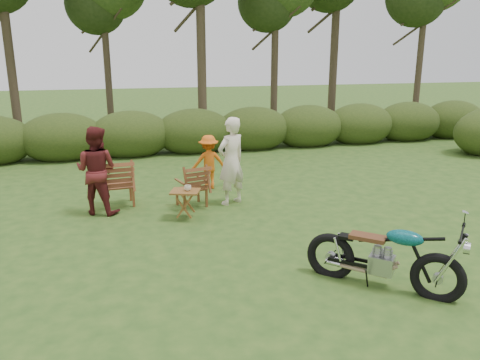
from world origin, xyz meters
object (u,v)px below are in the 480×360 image
object	(u,v)px
lawn_chair_right	(192,206)
side_table	(186,205)
adult_a	(231,203)
motorcycle	(380,286)
cup	(188,188)
lawn_chair_left	(120,205)
adult_b	(100,213)
child	(209,188)

from	to	relation	value
lawn_chair_right	side_table	distance (m)	0.84
adult_a	side_table	bearing A→B (deg)	6.73
motorcycle	side_table	distance (m)	3.99
lawn_chair_right	cup	xyz separation A→B (m)	(-0.21, -0.77, 0.62)
side_table	cup	distance (m)	0.34
lawn_chair_right	lawn_chair_left	xyz separation A→B (m)	(-1.44, 0.50, 0.00)
motorcycle	adult_b	world-z (taller)	adult_b
motorcycle	child	xyz separation A→B (m)	(-1.16, 5.38, 0.00)
adult_a	adult_b	world-z (taller)	adult_a
side_table	lawn_chair_right	bearing A→B (deg)	71.03
lawn_chair_right	lawn_chair_left	size ratio (longest dim) A/B	0.91
lawn_chair_left	cup	xyz separation A→B (m)	(1.23, -1.26, 0.62)
lawn_chair_left	cup	bearing A→B (deg)	130.09
side_table	child	size ratio (longest dim) A/B	0.45
adult_a	adult_b	distance (m)	2.68
lawn_chair_right	adult_b	size ratio (longest dim) A/B	0.52
cup	adult_b	distance (m)	1.95
motorcycle	lawn_chair_left	size ratio (longest dim) A/B	2.02
lawn_chair_left	adult_b	distance (m)	0.57
motorcycle	cup	world-z (taller)	cup
side_table	adult_a	world-z (taller)	adult_a
cup	adult_a	xyz separation A→B (m)	(1.04, 0.72, -0.62)
adult_a	cup	bearing A→B (deg)	8.75
cup	child	distance (m)	2.25
motorcycle	lawn_chair_left	world-z (taller)	motorcycle
motorcycle	lawn_chair_right	size ratio (longest dim) A/B	2.22
lawn_chair_left	child	xyz separation A→B (m)	(2.08, 0.72, 0.00)
lawn_chair_left	side_table	distance (m)	1.74
motorcycle	lawn_chair_right	distance (m)	4.53
motorcycle	adult_b	distance (m)	5.60
side_table	lawn_chair_left	bearing A→B (deg)	133.62
motorcycle	cup	xyz separation A→B (m)	(-2.01, 3.39, 0.62)
motorcycle	adult_b	xyz separation A→B (m)	(-3.64, 4.25, 0.00)
adult_a	child	bearing A→B (deg)	-106.96
child	lawn_chair_left	bearing A→B (deg)	20.89
lawn_chair_left	cup	distance (m)	1.87
cup	side_table	bearing A→B (deg)	154.32
lawn_chair_right	side_table	size ratio (longest dim) A/B	1.58
cup	lawn_chair_right	bearing A→B (deg)	74.80
lawn_chair_right	cup	distance (m)	1.01
lawn_chair_left	side_table	xyz separation A→B (m)	(1.18, -1.24, 0.28)
adult_b	cup	bearing A→B (deg)	179.65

